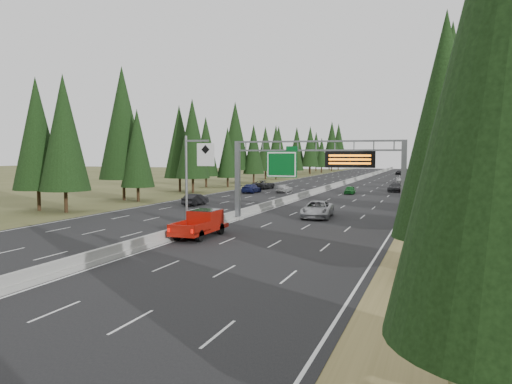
{
  "coord_description": "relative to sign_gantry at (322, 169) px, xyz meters",
  "views": [
    {
      "loc": [
        19.22,
        -10.73,
        6.68
      ],
      "look_at": [
        7.85,
        20.0,
        4.14
      ],
      "focal_mm": 35.0,
      "sensor_mm": 36.0,
      "label": 1
    }
  ],
  "objects": [
    {
      "name": "road",
      "position": [
        -8.92,
        45.12,
        -5.23
      ],
      "size": [
        32.0,
        260.0,
        0.08
      ],
      "primitive_type": "cube",
      "color": "black",
      "rests_on": "ground"
    },
    {
      "name": "shoulder_right",
      "position": [
        8.88,
        45.12,
        -5.24
      ],
      "size": [
        3.6,
        260.0,
        0.06
      ],
      "primitive_type": "cube",
      "color": "olive",
      "rests_on": "ground"
    },
    {
      "name": "shoulder_left",
      "position": [
        -26.72,
        45.12,
        -5.24
      ],
      "size": [
        3.6,
        260.0,
        0.06
      ],
      "primitive_type": "cube",
      "color": "#414721",
      "rests_on": "ground"
    },
    {
      "name": "median_barrier",
      "position": [
        -8.92,
        45.12,
        -4.85
      ],
      "size": [
        0.7,
        260.0,
        0.85
      ],
      "color": "gray",
      "rests_on": "road"
    },
    {
      "name": "sign_gantry",
      "position": [
        0.0,
        0.0,
        0.0
      ],
      "size": [
        16.75,
        0.98,
        7.8
      ],
      "color": "slate",
      "rests_on": "road"
    },
    {
      "name": "hov_sign_pole",
      "position": [
        -8.33,
        -9.92,
        -0.54
      ],
      "size": [
        2.8,
        0.5,
        8.0
      ],
      "color": "slate",
      "rests_on": "road"
    },
    {
      "name": "tree_row_right",
      "position": [
        13.29,
        44.56,
        3.78
      ],
      "size": [
        11.13,
        239.06,
        18.88
      ],
      "color": "black",
      "rests_on": "ground"
    },
    {
      "name": "tree_row_left",
      "position": [
        -31.02,
        41.86,
        3.8
      ],
      "size": [
        12.06,
        241.46,
        18.96
      ],
      "color": "black",
      "rests_on": "ground"
    },
    {
      "name": "silver_minivan",
      "position": [
        -1.47,
        4.36,
        -4.33
      ],
      "size": [
        3.41,
        6.41,
        1.72
      ],
      "primitive_type": "imported",
      "rotation": [
        0.0,
        0.0,
        0.09
      ],
      "color": "#ABABAF",
      "rests_on": "road"
    },
    {
      "name": "red_pickup",
      "position": [
        -7.42,
        -10.05,
        -4.05
      ],
      "size": [
        2.26,
        6.32,
        2.06
      ],
      "color": "black",
      "rests_on": "road"
    },
    {
      "name": "car_ahead_green",
      "position": [
        -3.42,
        35.47,
        -4.53
      ],
      "size": [
        1.75,
        3.95,
        1.32
      ],
      "primitive_type": "imported",
      "rotation": [
        0.0,
        0.0,
        0.05
      ],
      "color": "#155F20",
      "rests_on": "road"
    },
    {
      "name": "car_ahead_dkred",
      "position": [
        5.58,
        39.63,
        -4.54
      ],
      "size": [
        1.63,
        4.03,
        1.3
      ],
      "primitive_type": "imported",
      "rotation": [
        0.0,
        0.0,
        0.07
      ],
      "color": "maroon",
      "rests_on": "road"
    },
    {
      "name": "car_ahead_dkgrey",
      "position": [
        3.14,
        43.35,
        -4.42
      ],
      "size": [
        2.57,
        5.45,
        1.54
      ],
      "primitive_type": "imported",
      "rotation": [
        0.0,
        0.0,
        -0.08
      ],
      "color": "black",
      "rests_on": "road"
    },
    {
      "name": "car_ahead_white",
      "position": [
        2.07,
        71.89,
        -4.53
      ],
      "size": [
        2.56,
        4.88,
        1.31
      ],
      "primitive_type": "imported",
      "rotation": [
        0.0,
        0.0,
        0.08
      ],
      "color": "white",
      "rests_on": "road"
    },
    {
      "name": "car_ahead_far",
      "position": [
        -1.75,
        114.86,
        -4.46
      ],
      "size": [
        2.06,
        4.38,
        1.45
      ],
      "primitive_type": "imported",
      "rotation": [
        0.0,
        0.0,
        -0.08
      ],
      "color": "black",
      "rests_on": "road"
    },
    {
      "name": "car_onc_near",
      "position": [
        -18.93,
        11.06,
        -4.46
      ],
      "size": [
        1.74,
        4.51,
        1.47
      ],
      "primitive_type": "imported",
      "rotation": [
        0.0,
        0.0,
        3.1
      ],
      "color": "black",
      "rests_on": "road"
    },
    {
      "name": "car_onc_blue",
      "position": [
        -19.32,
        32.17,
        -4.44
      ],
      "size": [
        2.14,
        5.15,
        1.49
      ],
      "primitive_type": "imported",
      "rotation": [
        0.0,
        0.0,
        3.13
      ],
      "color": "#161B4D",
      "rests_on": "road"
    },
    {
      "name": "car_onc_white",
      "position": [
        -14.36,
        34.91,
        -4.46
      ],
      "size": [
        2.14,
        4.41,
        1.45
      ],
      "primitive_type": "imported",
      "rotation": [
        0.0,
        0.0,
        3.04
      ],
      "color": "#B2B2B2",
      "rests_on": "road"
    },
    {
      "name": "car_onc_far",
      "position": [
        -20.45,
        41.54,
        -4.39
      ],
      "size": [
        3.14,
        5.97,
        1.6
      ],
      "primitive_type": "imported",
      "rotation": [
        0.0,
        0.0,
        3.06
      ],
      "color": "black",
      "rests_on": "road"
    }
  ]
}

